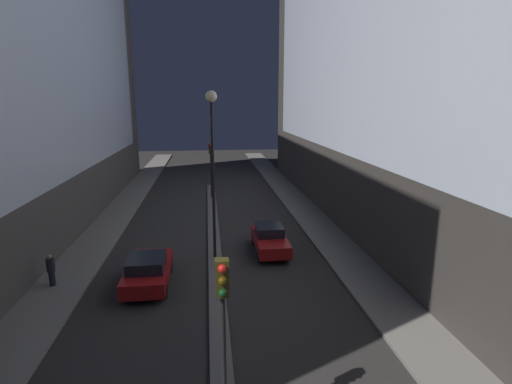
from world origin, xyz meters
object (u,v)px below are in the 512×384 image
traffic_light_mid (211,158)px  street_lamp (212,141)px  traffic_light_near (223,311)px  pedestrian_on_left_sidewalk (51,269)px  car_left_lane (148,270)px  car_right_lane (270,239)px

traffic_light_mid → street_lamp: street_lamp is taller
traffic_light_near → pedestrian_on_left_sidewalk: (-7.56, 9.56, -2.73)m
traffic_light_near → street_lamp: street_lamp is taller
traffic_light_mid → pedestrian_on_left_sidewalk: (-7.56, -16.58, -2.73)m
car_left_lane → car_right_lane: bearing=29.8°
traffic_light_near → traffic_light_mid: (0.00, 26.14, 0.00)m
street_lamp → car_left_lane: size_ratio=2.03×
car_right_lane → pedestrian_on_left_sidewalk: (-10.72, -3.36, 0.16)m
pedestrian_on_left_sidewalk → traffic_light_mid: bearing=65.5°
traffic_light_mid → car_left_lane: traffic_light_mid is taller
street_lamp → car_left_lane: 7.16m
traffic_light_mid → pedestrian_on_left_sidewalk: traffic_light_mid is taller
pedestrian_on_left_sidewalk → street_lamp: bearing=19.2°
street_lamp → pedestrian_on_left_sidewalk: street_lamp is taller
car_left_lane → traffic_light_near: bearing=-71.2°
traffic_light_near → car_right_lane: size_ratio=1.13×
traffic_light_mid → car_right_lane: bearing=-76.5°
car_left_lane → street_lamp: bearing=42.5°
traffic_light_near → car_left_lane: bearing=108.8°
street_lamp → car_right_lane: (3.17, 0.73, -5.74)m
traffic_light_mid → street_lamp: size_ratio=0.54×
traffic_light_mid → traffic_light_near: bearing=-90.0°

